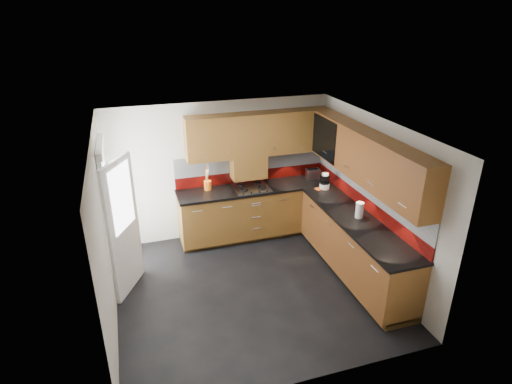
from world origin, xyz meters
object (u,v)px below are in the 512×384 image
object	(u,v)px
food_processor	(325,181)
toaster	(313,174)
gas_hob	(251,187)
utensil_pot	(208,184)

from	to	relation	value
food_processor	toaster	bearing A→B (deg)	89.31
food_processor	gas_hob	bearing A→B (deg)	161.87
toaster	food_processor	size ratio (longest dim) A/B	0.91
toaster	food_processor	distance (m)	0.49
gas_hob	toaster	distance (m)	1.20
utensil_pot	toaster	world-z (taller)	utensil_pot
gas_hob	utensil_pot	size ratio (longest dim) A/B	1.30
gas_hob	food_processor	distance (m)	1.25
food_processor	utensil_pot	bearing A→B (deg)	163.74
gas_hob	utensil_pot	world-z (taller)	utensil_pot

